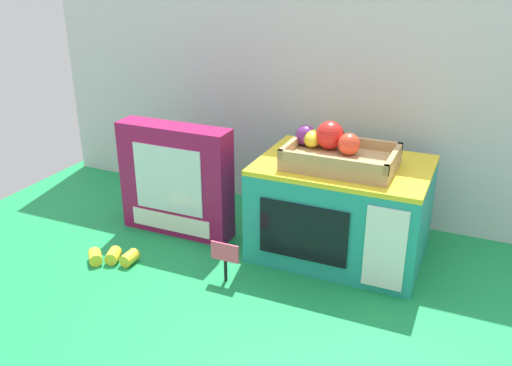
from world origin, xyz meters
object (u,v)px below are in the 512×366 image
at_px(price_sign, 226,256).
at_px(loose_toy_banana, 113,257).
at_px(food_groups_crate, 335,152).
at_px(cookie_set_box, 176,180).
at_px(toy_microwave, 341,209).

height_order(price_sign, loose_toy_banana, price_sign).
bearing_deg(food_groups_crate, price_sign, -128.96).
bearing_deg(cookie_set_box, toy_microwave, 8.89).
bearing_deg(toy_microwave, price_sign, -129.89).
height_order(toy_microwave, food_groups_crate, food_groups_crate).
height_order(toy_microwave, loose_toy_banana, toy_microwave).
relative_size(food_groups_crate, cookie_set_box, 0.82).
relative_size(cookie_set_box, price_sign, 3.12).
distance_m(toy_microwave, food_groups_crate, 0.15).
bearing_deg(toy_microwave, food_groups_crate, -140.71).
distance_m(cookie_set_box, price_sign, 0.30).
distance_m(food_groups_crate, price_sign, 0.36).
distance_m(toy_microwave, price_sign, 0.32).
bearing_deg(food_groups_crate, loose_toy_banana, -151.04).
bearing_deg(food_groups_crate, cookie_set_box, -172.85).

